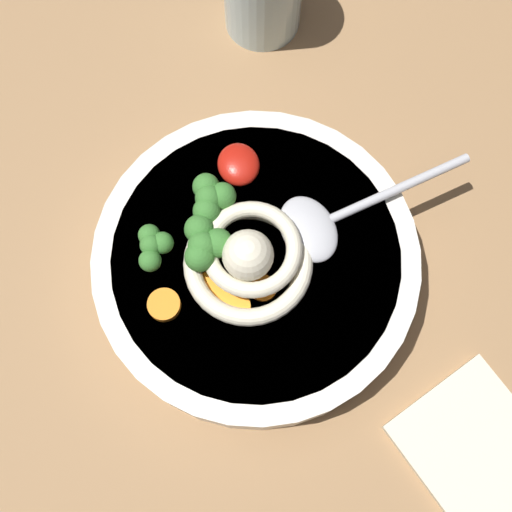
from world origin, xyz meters
TOP-DOWN VIEW (x-y plane):
  - table_slab at (0.00, 0.00)cm, footprint 92.68×92.68cm
  - soup_bowl at (-1.00, 2.90)cm, footprint 26.94×26.94cm
  - noodle_pile at (-1.41, 3.57)cm, footprint 11.44×11.22cm
  - soup_spoon at (0.26, -3.07)cm, footprint 6.88×17.53cm
  - chili_sauce_dollop at (6.91, 2.51)cm, footprint 3.92×3.53cm
  - broccoli_floret_right at (0.32, 6.73)cm, footprint 4.65×4.00cm
  - broccoli_floret_left at (3.90, 5.44)cm, footprint 4.35×3.74cm
  - broccoli_floret_near_spoon at (1.26, 10.73)cm, footprint 3.49×3.01cm
  - carrot_slice_extra_a at (-2.88, 6.97)cm, footprint 2.81×2.81cm
  - carrot_slice_front at (-4.83, 5.59)cm, footprint 2.62×2.62cm
  - carrot_slice_center at (-3.36, 10.91)cm, footprint 2.61×2.61cm
  - carrot_slice_beside_chili at (-3.82, 2.99)cm, footprint 2.15×2.15cm
  - folded_napkin at (-20.72, -11.52)cm, footprint 16.58×14.74cm

SIDE VIEW (x-z plane):
  - table_slab at x=0.00cm, z-range 0.00..3.02cm
  - folded_napkin at x=-20.72cm, z-range 3.02..3.82cm
  - soup_bowl at x=-1.00cm, z-range 3.11..8.55cm
  - carrot_slice_beside_chili at x=-3.82cm, z-range 8.46..8.88cm
  - carrot_slice_extra_a at x=-2.88cm, z-range 8.46..8.90cm
  - carrot_slice_front at x=-4.83cm, z-range 8.46..9.16cm
  - carrot_slice_center at x=-3.36cm, z-range 8.46..9.21cm
  - soup_spoon at x=0.26cm, z-range 8.46..10.06cm
  - chili_sauce_dollop at x=6.91cm, z-range 8.46..10.23cm
  - noodle_pile at x=-1.41cm, z-range 7.60..12.20cm
  - broccoli_floret_near_spoon at x=1.26cm, z-range 8.81..11.58cm
  - broccoli_floret_left at x=3.90cm, z-range 8.90..12.34cm
  - broccoli_floret_right at x=0.32cm, z-range 8.93..12.61cm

